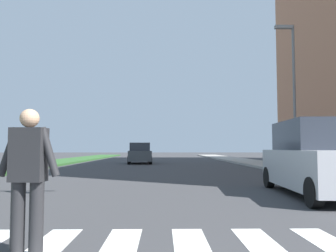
{
  "coord_description": "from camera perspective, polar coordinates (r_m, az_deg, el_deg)",
  "views": [
    {
      "loc": [
        0.98,
        2.82,
        1.23
      ],
      "look_at": [
        1.21,
        17.56,
        2.19
      ],
      "focal_mm": 36.58,
      "sensor_mm": 36.0,
      "label": 1
    }
  ],
  "objects": [
    {
      "name": "median_strip",
      "position": [
        26.68,
        -20.11,
        -5.97
      ],
      "size": [
        3.45,
        64.0,
        0.15
      ],
      "primitive_type": "cube",
      "color": "#2D5B28",
      "rests_on": "ground_plane"
    },
    {
      "name": "sidewalk_right",
      "position": [
        26.24,
        15.34,
        -6.11
      ],
      "size": [
        3.0,
        64.0,
        0.15
      ],
      "primitive_type": "cube",
      "color": "#9E9991",
      "rests_on": "ground_plane"
    },
    {
      "name": "sedan_midblock",
      "position": [
        27.78,
        -4.75,
        -4.64
      ],
      "size": [
        2.16,
        4.41,
        1.66
      ],
      "color": "#474C51",
      "rests_on": "ground_plane"
    },
    {
      "name": "crosswalk",
      "position": [
        4.48,
        -14.41,
        -19.55
      ],
      "size": [
        6.75,
        2.2,
        0.01
      ],
      "color": "silver",
      "rests_on": "ground_plane"
    },
    {
      "name": "suv_crossing",
      "position": [
        9.83,
        23.87,
        -5.16
      ],
      "size": [
        2.22,
        4.71,
        1.97
      ],
      "color": "#B7B7BC",
      "rests_on": "ground_plane"
    },
    {
      "name": "ground_plane",
      "position": [
        27.23,
        -2.98,
        -6.3
      ],
      "size": [
        140.0,
        140.0,
        0.0
      ],
      "primitive_type": "plane",
      "color": "#38383A"
    },
    {
      "name": "street_lamp_right",
      "position": [
        18.93,
        20.01,
        6.75
      ],
      "size": [
        1.02,
        0.24,
        7.5
      ],
      "color": "slate",
      "rests_on": "sidewalk_right"
    },
    {
      "name": "pedestrian_performer",
      "position": [
        4.29,
        -22.27,
        -7.46
      ],
      "size": [
        0.75,
        0.27,
        1.69
      ],
      "color": "#262628",
      "rests_on": "ground_plane"
    }
  ]
}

